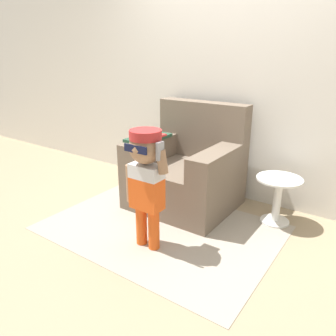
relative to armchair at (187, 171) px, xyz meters
The scene contains 6 objects.
ground_plane 0.45m from the armchair, 35.75° to the right, with size 10.00×10.00×0.00m, color #998466.
wall_back 1.09m from the armchair, 65.99° to the left, with size 10.00×0.05×2.60m.
armchair is the anchor object (origin of this frame).
person_child 0.91m from the armchair, 79.09° to the right, with size 0.39×0.29×0.96m.
side_table 0.89m from the armchair, ahead, with size 0.40×0.40×0.44m.
rug 0.67m from the armchair, 81.43° to the right, with size 1.97×1.41×0.01m.
Camera 1 is at (1.39, -2.47, 1.48)m, focal length 35.00 mm.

